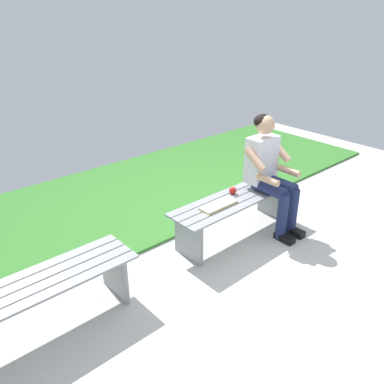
# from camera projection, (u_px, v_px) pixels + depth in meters

# --- Properties ---
(ground_plane) EXTENTS (10.00, 7.00, 0.04)m
(ground_plane) POSITION_uv_depth(u_px,v_px,m) (234.00, 337.00, 2.94)
(ground_plane) COLOR beige
(grass_strip) EXTENTS (9.00, 2.30, 0.03)m
(grass_strip) POSITION_uv_depth(u_px,v_px,m) (81.00, 213.00, 4.64)
(grass_strip) COLOR #387A2D
(grass_strip) RESTS_ON ground
(bench_near) EXTENTS (1.54, 0.44, 0.45)m
(bench_near) POSITION_uv_depth(u_px,v_px,m) (235.00, 207.00, 4.09)
(bench_near) COLOR gray
(bench_near) RESTS_ON ground
(bench_far) EXTENTS (1.48, 0.44, 0.45)m
(bench_far) POSITION_uv_depth(u_px,v_px,m) (40.00, 295.00, 2.85)
(bench_far) COLOR gray
(bench_far) RESTS_ON ground
(person_seated) EXTENTS (0.50, 0.69, 1.26)m
(person_seated) POSITION_uv_depth(u_px,v_px,m) (270.00, 169.00, 4.11)
(person_seated) COLOR silver
(person_seated) RESTS_ON ground
(apple) EXTENTS (0.08, 0.08, 0.08)m
(apple) POSITION_uv_depth(u_px,v_px,m) (233.00, 190.00, 4.10)
(apple) COLOR red
(apple) RESTS_ON bench_near
(book_open) EXTENTS (0.41, 0.16, 0.02)m
(book_open) POSITION_uv_depth(u_px,v_px,m) (219.00, 205.00, 3.87)
(book_open) COLOR white
(book_open) RESTS_ON bench_near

